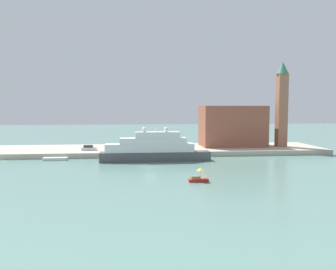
% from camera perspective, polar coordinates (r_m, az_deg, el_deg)
% --- Properties ---
extents(ground, '(400.00, 400.00, 0.00)m').
position_cam_1_polar(ground, '(84.00, -2.76, -5.31)').
color(ground, slate).
extents(quay_dock, '(110.00, 23.20, 1.48)m').
position_cam_1_polar(quay_dock, '(111.17, -3.55, -2.50)').
color(quay_dock, '#B7AD99').
rests_on(quay_dock, ground).
extents(large_yacht, '(28.89, 4.09, 11.44)m').
position_cam_1_polar(large_yacht, '(93.09, -2.35, -2.42)').
color(large_yacht, '#4C4C51').
rests_on(large_yacht, ground).
extents(small_motorboat, '(3.74, 1.52, 2.73)m').
position_cam_1_polar(small_motorboat, '(68.22, 4.92, -6.82)').
color(small_motorboat, '#B22319').
rests_on(small_motorboat, ground).
extents(work_barge, '(6.29, 1.91, 0.76)m').
position_cam_1_polar(work_barge, '(99.45, -17.68, -3.75)').
color(work_barge, silver).
rests_on(work_barge, ground).
extents(harbor_building, '(20.25, 11.64, 13.06)m').
position_cam_1_polar(harbor_building, '(117.07, 10.31, 1.36)').
color(harbor_building, '#93513D').
rests_on(harbor_building, quay_dock).
extents(bell_tower, '(3.92, 3.92, 26.99)m').
position_cam_1_polar(bell_tower, '(118.82, 17.83, 5.13)').
color(bell_tower, '#9E664C').
rests_on(bell_tower, quay_dock).
extents(parked_car, '(4.43, 1.83, 1.54)m').
position_cam_1_polar(parked_car, '(106.61, -12.60, -2.15)').
color(parked_car, silver).
rests_on(parked_car, quay_dock).
extents(person_figure, '(0.36, 0.36, 1.67)m').
position_cam_1_polar(person_figure, '(106.20, -9.60, -2.07)').
color(person_figure, '#4C4C4C').
rests_on(person_figure, quay_dock).
extents(mooring_bollard, '(0.38, 0.38, 0.75)m').
position_cam_1_polar(mooring_bollard, '(101.44, -0.79, -2.54)').
color(mooring_bollard, black).
rests_on(mooring_bollard, quay_dock).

